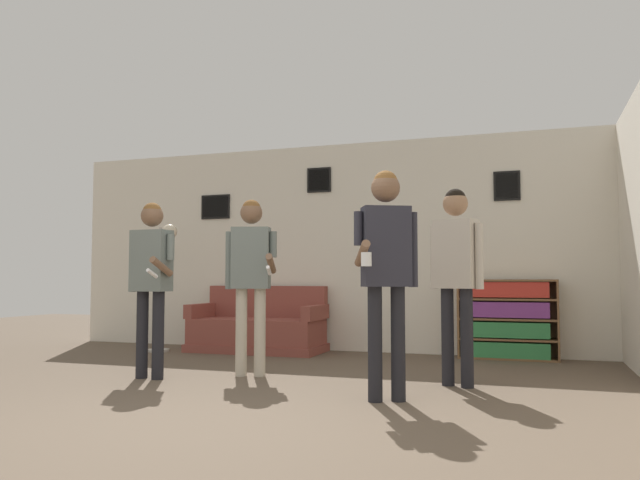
{
  "coord_description": "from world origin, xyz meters",
  "views": [
    {
      "loc": [
        2.07,
        -3.47,
        0.93
      ],
      "look_at": [
        0.16,
        2.15,
        1.3
      ],
      "focal_mm": 35.0,
      "sensor_mm": 36.0,
      "label": 1
    }
  ],
  "objects_px": {
    "floor_lamp": "(160,255)",
    "person_watcher_holding_cup": "(386,257)",
    "bookshelf": "(507,319)",
    "person_player_foreground_left": "(151,270)",
    "person_player_foreground_center": "(251,267)",
    "couch": "(258,329)",
    "person_spectator_near_bookshelf": "(456,264)"
  },
  "relations": [
    {
      "from": "floor_lamp",
      "to": "person_player_foreground_left",
      "type": "bearing_deg",
      "value": -58.83
    },
    {
      "from": "bookshelf",
      "to": "person_player_foreground_left",
      "type": "height_order",
      "value": "person_player_foreground_left"
    },
    {
      "from": "floor_lamp",
      "to": "person_player_foreground_center",
      "type": "relative_size",
      "value": 0.96
    },
    {
      "from": "couch",
      "to": "person_player_foreground_left",
      "type": "xyz_separation_m",
      "value": [
        -0.04,
        -2.34,
        0.73
      ]
    },
    {
      "from": "person_spectator_near_bookshelf",
      "to": "floor_lamp",
      "type": "bearing_deg",
      "value": 160.17
    },
    {
      "from": "bookshelf",
      "to": "floor_lamp",
      "type": "bearing_deg",
      "value": -171.45
    },
    {
      "from": "bookshelf",
      "to": "person_player_foreground_center",
      "type": "bearing_deg",
      "value": -137.4
    },
    {
      "from": "floor_lamp",
      "to": "person_watcher_holding_cup",
      "type": "bearing_deg",
      "value": -32.87
    },
    {
      "from": "floor_lamp",
      "to": "person_spectator_near_bookshelf",
      "type": "distance_m",
      "value": 4.17
    },
    {
      "from": "person_player_foreground_center",
      "to": "bookshelf",
      "type": "bearing_deg",
      "value": 42.6
    },
    {
      "from": "bookshelf",
      "to": "floor_lamp",
      "type": "distance_m",
      "value": 4.38
    },
    {
      "from": "person_watcher_holding_cup",
      "to": "person_spectator_near_bookshelf",
      "type": "relative_size",
      "value": 1.03
    },
    {
      "from": "floor_lamp",
      "to": "person_player_foreground_center",
      "type": "xyz_separation_m",
      "value": [
        1.98,
        -1.46,
        -0.19
      ]
    },
    {
      "from": "floor_lamp",
      "to": "person_player_foreground_center",
      "type": "bearing_deg",
      "value": -36.5
    },
    {
      "from": "floor_lamp",
      "to": "person_watcher_holding_cup",
      "type": "height_order",
      "value": "person_watcher_holding_cup"
    },
    {
      "from": "person_player_foreground_center",
      "to": "person_watcher_holding_cup",
      "type": "bearing_deg",
      "value": -27.62
    },
    {
      "from": "floor_lamp",
      "to": "person_player_foreground_center",
      "type": "height_order",
      "value": "person_player_foreground_center"
    },
    {
      "from": "floor_lamp",
      "to": "person_watcher_holding_cup",
      "type": "distance_m",
      "value": 4.15
    },
    {
      "from": "floor_lamp",
      "to": "person_spectator_near_bookshelf",
      "type": "height_order",
      "value": "person_spectator_near_bookshelf"
    },
    {
      "from": "bookshelf",
      "to": "person_player_foreground_center",
      "type": "height_order",
      "value": "person_player_foreground_center"
    },
    {
      "from": "couch",
      "to": "bookshelf",
      "type": "xyz_separation_m",
      "value": [
        3.07,
        0.2,
        0.18
      ]
    },
    {
      "from": "person_spectator_near_bookshelf",
      "to": "person_player_foreground_center",
      "type": "bearing_deg",
      "value": -178.54
    },
    {
      "from": "person_player_foreground_center",
      "to": "person_spectator_near_bookshelf",
      "type": "height_order",
      "value": "person_spectator_near_bookshelf"
    },
    {
      "from": "floor_lamp",
      "to": "person_player_foreground_left",
      "type": "distance_m",
      "value": 2.24
    },
    {
      "from": "floor_lamp",
      "to": "person_watcher_holding_cup",
      "type": "relative_size",
      "value": 0.92
    },
    {
      "from": "bookshelf",
      "to": "person_watcher_holding_cup",
      "type": "xyz_separation_m",
      "value": [
        -0.78,
        -2.89,
        0.64
      ]
    },
    {
      "from": "couch",
      "to": "bookshelf",
      "type": "height_order",
      "value": "bookshelf"
    },
    {
      "from": "floor_lamp",
      "to": "person_spectator_near_bookshelf",
      "type": "bearing_deg",
      "value": -19.83
    },
    {
      "from": "couch",
      "to": "person_player_foreground_left",
      "type": "height_order",
      "value": "person_player_foreground_left"
    },
    {
      "from": "floor_lamp",
      "to": "person_spectator_near_bookshelf",
      "type": "xyz_separation_m",
      "value": [
        3.92,
        -1.41,
        -0.18
      ]
    },
    {
      "from": "couch",
      "to": "person_player_foreground_center",
      "type": "bearing_deg",
      "value": -67.66
    },
    {
      "from": "couch",
      "to": "person_watcher_holding_cup",
      "type": "relative_size",
      "value": 0.97
    }
  ]
}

